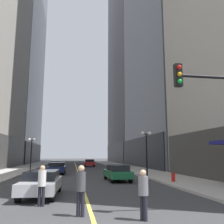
{
  "coord_description": "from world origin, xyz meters",
  "views": [
    {
      "loc": [
        -0.76,
        -5.98,
        2.18
      ],
      "look_at": [
        3.75,
        22.2,
        7.14
      ],
      "focal_mm": 39.31,
      "sensor_mm": 36.0,
      "label": 1
    }
  ],
  "objects_px": {
    "street_lamp_left_far": "(32,147)",
    "street_lamp_right_mid": "(146,143)",
    "car_maroon": "(57,165)",
    "pedestrian_in_white_shirt": "(42,182)",
    "fire_hydrant_right": "(173,178)",
    "car_green": "(117,172)",
    "car_navy": "(57,168)",
    "pedestrian_in_grey_suit": "(143,191)",
    "car_red": "(89,163)",
    "pedestrian_with_orange_bag": "(81,186)",
    "car_silver": "(42,182)"
  },
  "relations": [
    {
      "from": "street_lamp_left_far",
      "to": "street_lamp_right_mid",
      "type": "height_order",
      "value": "same"
    },
    {
      "from": "car_maroon",
      "to": "pedestrian_in_white_shirt",
      "type": "relative_size",
      "value": 2.69
    },
    {
      "from": "fire_hydrant_right",
      "to": "car_green",
      "type": "bearing_deg",
      "value": 146.4
    },
    {
      "from": "car_navy",
      "to": "pedestrian_in_grey_suit",
      "type": "distance_m",
      "value": 21.12
    },
    {
      "from": "car_green",
      "to": "street_lamp_left_far",
      "type": "bearing_deg",
      "value": 122.17
    },
    {
      "from": "car_red",
      "to": "pedestrian_with_orange_bag",
      "type": "xyz_separation_m",
      "value": [
        -2.85,
        -37.21,
        0.33
      ]
    },
    {
      "from": "pedestrian_in_grey_suit",
      "to": "pedestrian_with_orange_bag",
      "type": "xyz_separation_m",
      "value": [
        -2.09,
        0.87,
        0.08
      ]
    },
    {
      "from": "car_silver",
      "to": "car_navy",
      "type": "bearing_deg",
      "value": 90.37
    },
    {
      "from": "car_green",
      "to": "fire_hydrant_right",
      "type": "height_order",
      "value": "car_green"
    },
    {
      "from": "pedestrian_in_grey_suit",
      "to": "street_lamp_right_mid",
      "type": "distance_m",
      "value": 15.82
    },
    {
      "from": "car_maroon",
      "to": "pedestrian_in_white_shirt",
      "type": "height_order",
      "value": "pedestrian_in_white_shirt"
    },
    {
      "from": "street_lamp_left_far",
      "to": "street_lamp_right_mid",
      "type": "distance_m",
      "value": 17.89
    },
    {
      "from": "pedestrian_in_grey_suit",
      "to": "street_lamp_right_mid",
      "type": "xyz_separation_m",
      "value": [
        4.73,
        14.92,
        2.29
      ]
    },
    {
      "from": "pedestrian_in_white_shirt",
      "to": "car_green",
      "type": "bearing_deg",
      "value": 62.08
    },
    {
      "from": "car_green",
      "to": "fire_hydrant_right",
      "type": "xyz_separation_m",
      "value": [
        3.87,
        -2.57,
        -0.32
      ]
    },
    {
      "from": "car_navy",
      "to": "fire_hydrant_right",
      "type": "relative_size",
      "value": 5.78
    },
    {
      "from": "car_green",
      "to": "pedestrian_with_orange_bag",
      "type": "xyz_separation_m",
      "value": [
        -3.44,
        -11.56,
        0.33
      ]
    },
    {
      "from": "car_green",
      "to": "car_red",
      "type": "distance_m",
      "value": 25.65
    },
    {
      "from": "pedestrian_in_white_shirt",
      "to": "street_lamp_right_mid",
      "type": "distance_m",
      "value": 14.85
    },
    {
      "from": "street_lamp_left_far",
      "to": "fire_hydrant_right",
      "type": "relative_size",
      "value": 5.54
    },
    {
      "from": "street_lamp_left_far",
      "to": "fire_hydrant_right",
      "type": "distance_m",
      "value": 22.21
    },
    {
      "from": "pedestrian_in_grey_suit",
      "to": "fire_hydrant_right",
      "type": "relative_size",
      "value": 2.09
    },
    {
      "from": "car_silver",
      "to": "car_green",
      "type": "relative_size",
      "value": 1.02
    },
    {
      "from": "car_red",
      "to": "street_lamp_right_mid",
      "type": "distance_m",
      "value": 23.63
    },
    {
      "from": "car_navy",
      "to": "street_lamp_right_mid",
      "type": "xyz_separation_m",
      "value": [
        8.82,
        -5.79,
        2.54
      ]
    },
    {
      "from": "car_red",
      "to": "pedestrian_with_orange_bag",
      "type": "bearing_deg",
      "value": -94.38
    },
    {
      "from": "pedestrian_with_orange_bag",
      "to": "street_lamp_left_far",
      "type": "distance_m",
      "value": 27.31
    },
    {
      "from": "car_navy",
      "to": "car_red",
      "type": "bearing_deg",
      "value": 74.38
    },
    {
      "from": "car_red",
      "to": "car_maroon",
      "type": "bearing_deg",
      "value": -116.83
    },
    {
      "from": "car_green",
      "to": "fire_hydrant_right",
      "type": "bearing_deg",
      "value": -33.6
    },
    {
      "from": "street_lamp_left_far",
      "to": "car_maroon",
      "type": "bearing_deg",
      "value": 2.92
    },
    {
      "from": "car_maroon",
      "to": "car_navy",
      "type": "bearing_deg",
      "value": -86.33
    },
    {
      "from": "pedestrian_in_white_shirt",
      "to": "fire_hydrant_right",
      "type": "distance_m",
      "value": 11.33
    },
    {
      "from": "pedestrian_in_grey_suit",
      "to": "car_silver",
      "type": "bearing_deg",
      "value": 125.69
    },
    {
      "from": "car_red",
      "to": "street_lamp_right_mid",
      "type": "relative_size",
      "value": 0.99
    },
    {
      "from": "car_silver",
      "to": "pedestrian_with_orange_bag",
      "type": "height_order",
      "value": "pedestrian_with_orange_bag"
    },
    {
      "from": "car_green",
      "to": "street_lamp_left_far",
      "type": "height_order",
      "value": "street_lamp_left_far"
    },
    {
      "from": "pedestrian_with_orange_bag",
      "to": "street_lamp_right_mid",
      "type": "height_order",
      "value": "street_lamp_right_mid"
    },
    {
      "from": "car_silver",
      "to": "street_lamp_left_far",
      "type": "bearing_deg",
      "value": 100.56
    },
    {
      "from": "pedestrian_with_orange_bag",
      "to": "fire_hydrant_right",
      "type": "xyz_separation_m",
      "value": [
        7.31,
        8.99,
        -0.65
      ]
    },
    {
      "from": "car_silver",
      "to": "car_maroon",
      "type": "relative_size",
      "value": 1.01
    },
    {
      "from": "car_silver",
      "to": "pedestrian_in_grey_suit",
      "type": "relative_size",
      "value": 2.78
    },
    {
      "from": "car_red",
      "to": "car_navy",
      "type": "bearing_deg",
      "value": -105.62
    },
    {
      "from": "car_silver",
      "to": "pedestrian_in_grey_suit",
      "type": "height_order",
      "value": "pedestrian_in_grey_suit"
    },
    {
      "from": "car_maroon",
      "to": "car_red",
      "type": "relative_size",
      "value": 1.05
    },
    {
      "from": "fire_hydrant_right",
      "to": "car_silver",
      "type": "bearing_deg",
      "value": -155.01
    },
    {
      "from": "car_maroon",
      "to": "street_lamp_left_far",
      "type": "xyz_separation_m",
      "value": [
        -3.54,
        -0.18,
        2.54
      ]
    },
    {
      "from": "fire_hydrant_right",
      "to": "pedestrian_in_grey_suit",
      "type": "bearing_deg",
      "value": -117.92
    },
    {
      "from": "car_navy",
      "to": "pedestrian_with_orange_bag",
      "type": "bearing_deg",
      "value": -84.22
    },
    {
      "from": "pedestrian_with_orange_bag",
      "to": "street_lamp_left_far",
      "type": "bearing_deg",
      "value": 102.7
    }
  ]
}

